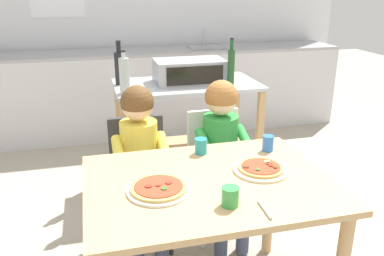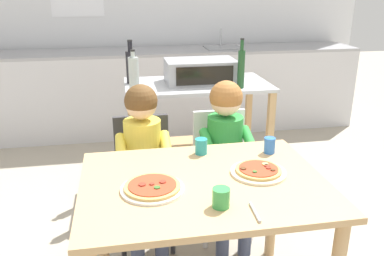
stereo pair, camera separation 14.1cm
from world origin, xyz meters
The scene contains 19 objects.
ground_plane centered at (0.00, 1.25, 0.00)m, with size 12.49×12.49×0.00m, color #A89E8C.
back_wall_tiled centered at (0.00, 3.18, 1.35)m, with size 5.11×0.14×2.70m.
kitchen_counter centered at (0.00, 2.77, 0.46)m, with size 4.60×0.60×1.11m.
kitchen_island_cart centered at (0.25, 1.41, 0.58)m, with size 1.13×0.62×0.86m.
toaster_oven centered at (0.27, 1.43, 0.95)m, with size 0.54×0.34×0.18m.
bottle_tall_green_wine centered at (-0.25, 1.22, 0.99)m, with size 0.07×0.07×0.31m.
bottle_brown_beer centered at (-0.26, 1.51, 0.99)m, with size 0.08×0.08×0.33m.
bottle_squat_spirits centered at (0.53, 1.21, 1.01)m, with size 0.05×0.05×0.37m.
dining_table centered at (0.00, 0.00, 0.63)m, with size 1.12×0.84×0.74m.
dining_chair_left centered at (-0.24, 0.68, 0.48)m, with size 0.36×0.36×0.81m.
dining_chair_right centered at (0.27, 0.70, 0.48)m, with size 0.36×0.36×0.81m.
child_in_yellow_shirt centered at (-0.24, 0.56, 0.67)m, with size 0.32×0.42×1.04m.
child_in_green_shirt centered at (0.27, 0.58, 0.68)m, with size 0.32×0.42×1.03m.
pizza_plate_white centered at (-0.24, -0.05, 0.76)m, with size 0.28×0.28×0.03m.
pizza_plate_cream centered at (0.27, 0.03, 0.75)m, with size 0.26×0.26×0.03m.
drinking_cup_teal centered at (0.05, 0.31, 0.78)m, with size 0.06×0.06×0.08m, color teal.
drinking_cup_green centered at (0.02, -0.24, 0.78)m, with size 0.07×0.07×0.08m, color green.
drinking_cup_blue centered at (0.41, 0.25, 0.78)m, with size 0.06×0.06×0.08m, color blue.
serving_spoon centered at (0.14, -0.31, 0.75)m, with size 0.01×0.01×0.14m, color #B7BABF.
Camera 1 is at (-0.49, -1.58, 1.59)m, focal length 37.60 mm.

